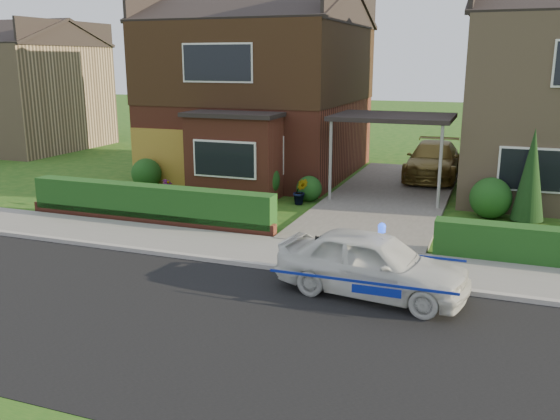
% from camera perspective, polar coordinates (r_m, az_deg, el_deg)
% --- Properties ---
extents(ground, '(120.00, 120.00, 0.00)m').
position_cam_1_polar(ground, '(10.12, -0.81, -12.14)').
color(ground, '#1B4C14').
rests_on(ground, ground).
extents(road, '(60.00, 6.00, 0.02)m').
position_cam_1_polar(road, '(10.12, -0.81, -12.14)').
color(road, black).
rests_on(road, ground).
extents(kerb, '(60.00, 0.16, 0.12)m').
position_cam_1_polar(kerb, '(12.75, 4.17, -6.15)').
color(kerb, '#9E9993').
rests_on(kerb, ground).
extents(sidewalk, '(60.00, 2.00, 0.10)m').
position_cam_1_polar(sidewalk, '(13.71, 5.40, -4.74)').
color(sidewalk, slate).
rests_on(sidewalk, ground).
extents(driveway, '(3.80, 12.00, 0.12)m').
position_cam_1_polar(driveway, '(20.22, 10.51, 1.33)').
color(driveway, '#666059').
rests_on(driveway, ground).
extents(house_left, '(7.50, 9.53, 7.25)m').
position_cam_1_polar(house_left, '(24.13, -1.76, 12.61)').
color(house_left, brown).
rests_on(house_left, ground).
extents(carport_link, '(3.80, 3.00, 2.77)m').
position_cam_1_polar(carport_link, '(19.76, 10.83, 8.66)').
color(carport_link, black).
rests_on(carport_link, ground).
extents(garage_door, '(2.20, 0.10, 2.10)m').
position_cam_1_polar(garage_door, '(21.99, -11.60, 4.94)').
color(garage_door, olive).
rests_on(garage_door, ground).
extents(dwarf_wall, '(7.70, 0.25, 0.36)m').
position_cam_1_polar(dwarf_wall, '(17.03, -12.66, -0.78)').
color(dwarf_wall, brown).
rests_on(dwarf_wall, ground).
extents(hedge_left, '(7.50, 0.55, 0.90)m').
position_cam_1_polar(hedge_left, '(17.20, -12.36, -1.24)').
color(hedge_left, '#133C16').
rests_on(hedge_left, ground).
extents(shrub_left_far, '(1.08, 1.08, 1.08)m').
position_cam_1_polar(shrub_left_far, '(21.83, -12.73, 3.46)').
color(shrub_left_far, '#133C16').
rests_on(shrub_left_far, ground).
extents(shrub_left_mid, '(1.32, 1.32, 1.32)m').
position_cam_1_polar(shrub_left_mid, '(19.56, -1.92, 2.93)').
color(shrub_left_mid, '#133C16').
rests_on(shrub_left_mid, ground).
extents(shrub_left_near, '(0.84, 0.84, 0.84)m').
position_cam_1_polar(shrub_left_near, '(19.36, 2.82, 2.07)').
color(shrub_left_near, '#133C16').
rests_on(shrub_left_near, ground).
extents(shrub_right_near, '(1.20, 1.20, 1.20)m').
position_cam_1_polar(shrub_right_near, '(18.27, 19.61, 1.10)').
color(shrub_right_near, '#133C16').
rests_on(shrub_right_near, ground).
extents(conifer_a, '(0.90, 0.90, 2.60)m').
position_cam_1_polar(conifer_a, '(17.96, 22.97, 2.86)').
color(conifer_a, black).
rests_on(conifer_a, ground).
extents(neighbour_left, '(6.50, 7.00, 5.20)m').
position_cam_1_polar(neighbour_left, '(33.81, -23.57, 9.87)').
color(neighbour_left, '#9C7F5F').
rests_on(neighbour_left, ground).
extents(police_car, '(3.45, 3.92, 1.44)m').
position_cam_1_polar(police_car, '(11.71, 8.84, -5.17)').
color(police_car, silver).
rests_on(police_car, ground).
extents(driveway_car, '(1.94, 4.65, 1.34)m').
position_cam_1_polar(driveway_car, '(23.36, 14.54, 4.67)').
color(driveway_car, brown).
rests_on(driveway_car, driveway).
extents(potted_plant_a, '(0.46, 0.35, 0.79)m').
position_cam_1_polar(potted_plant_a, '(19.67, -18.89, 1.44)').
color(potted_plant_a, gray).
rests_on(potted_plant_a, ground).
extents(potted_plant_b, '(0.56, 0.50, 0.84)m').
position_cam_1_polar(potted_plant_b, '(18.83, 1.97, 1.74)').
color(potted_plant_b, gray).
rests_on(potted_plant_b, ground).
extents(potted_plant_c, '(0.44, 0.44, 0.67)m').
position_cam_1_polar(potted_plant_c, '(19.84, -10.79, 1.89)').
color(potted_plant_c, gray).
rests_on(potted_plant_c, ground).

